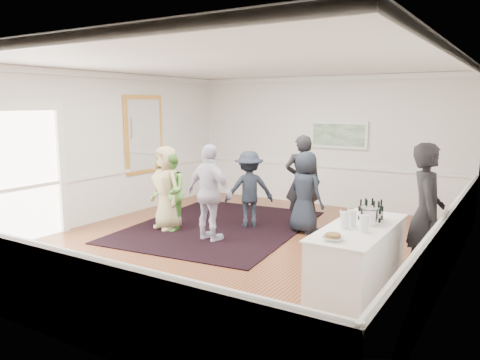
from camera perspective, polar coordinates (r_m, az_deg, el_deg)
The scene contains 23 objects.
floor at distance 8.59m, azimuth -0.19°, elevation -7.80°, with size 8.00×8.00×0.00m, color brown.
ceiling at distance 8.24m, azimuth -0.20°, elevation 14.00°, with size 7.00×8.00×0.02m, color white.
wall_left at distance 10.53m, azimuth -16.61°, elevation 3.87°, with size 0.02×8.00×3.20m, color white.
wall_right at distance 7.08m, azimuth 24.63°, elevation 0.95°, with size 0.02×8.00×3.20m, color white.
wall_back at distance 11.83m, azimuth 10.15°, elevation 4.66°, with size 7.00×0.02×3.20m, color white.
wall_front at distance 5.34m, azimuth -23.55°, elevation -1.44°, with size 7.00×0.02×3.20m, color white.
wainscoting at distance 8.45m, azimuth -0.19°, elevation -4.56°, with size 7.00×8.00×1.00m, color white, non-canonical shape.
mirror at distance 11.38m, azimuth -11.60°, elevation 5.45°, with size 0.05×1.25×1.85m.
doorway at distance 9.36m, azimuth -25.03°, elevation 1.62°, with size 0.10×1.78×2.56m.
landscape_painting at distance 11.63m, azimuth 11.91°, elevation 5.42°, with size 1.44×0.06×0.66m.
area_rug at distance 9.76m, azimuth -2.53°, elevation -5.65°, with size 3.26×4.28×0.02m, color black.
serving_table at distance 6.73m, azimuth 14.19°, elevation -9.05°, with size 0.82×2.14×0.87m.
bartender at distance 7.09m, azimuth 21.75°, elevation -3.81°, with size 0.73×0.48×1.99m, color black.
guest_tan at distance 9.51m, azimuth -8.94°, elevation -0.97°, with size 0.83×0.54×1.70m, color tan.
guest_green at distance 9.42m, azimuth -8.57°, elevation -1.45°, with size 0.76×0.59×1.57m, color #5FA642.
guest_lilac at distance 8.61m, azimuth -3.68°, elevation -1.60°, with size 1.05×0.44×1.80m, color silver.
guest_dark_a at distance 9.60m, azimuth 1.11°, elevation -1.14°, with size 1.02×0.58×1.57m, color black.
guest_dark_b at distance 9.55m, azimuth 7.60°, elevation -0.23°, with size 0.70×0.46×1.92m, color black.
guest_navy at distance 9.29m, azimuth 7.96°, elevation -1.47°, with size 0.79×0.51×1.61m, color black.
wine_bottles at distance 6.99m, azimuth 15.80°, elevation -3.46°, with size 0.34×0.28×0.31m.
juice_pitchers at distance 6.44m, azimuth 13.68°, elevation -4.77°, with size 0.39×0.33×0.24m.
ice_bucket at distance 6.72m, azimuth 15.50°, elevation -4.30°, with size 0.26×0.26×0.24m, color silver.
nut_bowl at distance 5.89m, azimuth 11.26°, elevation -6.85°, with size 0.26×0.26×0.08m.
Camera 1 is at (4.34, -6.97, 2.52)m, focal length 35.00 mm.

